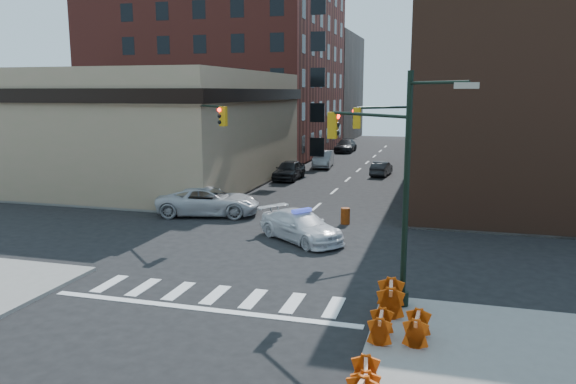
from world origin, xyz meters
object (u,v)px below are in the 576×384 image
Objects in this scene: pickup at (209,201)px; parked_car_enear at (381,169)px; barricade_nw_a at (171,196)px; pedestrian_a at (201,190)px; barrel_road at (345,216)px; police_car at (301,226)px; pedestrian_b at (147,191)px; barrel_bank at (216,205)px; barricade_se_a at (391,299)px; parked_car_wnear at (289,170)px; parked_car_wfar at (323,159)px.

parked_car_enear is at bearing -36.40° from pickup.
parked_car_enear is 3.04× the size of barricade_nw_a.
parked_car_enear is at bearing 91.95° from pedestrian_a.
police_car is at bearing -109.97° from barrel_road.
pedestrian_b is at bearing 100.73° from police_car.
police_car is 8.13m from pickup.
pedestrian_b is 1.44× the size of barrel_bank.
barricade_se_a is at bearing -73.51° from barrel_road.
parked_car_wnear is 16.66m from barrel_road.
parked_car_enear is 32.41m from barricade_se_a.
barricade_se_a is (3.98, -32.16, 0.03)m from parked_car_enear.
parked_car_enear is 2.49× the size of pedestrian_b.
parked_car_wnear is 1.25× the size of parked_car_enear.
police_car is 19.99m from parked_car_wnear.
barricade_se_a is at bearing -48.07° from barrel_bank.
police_car reaches higher than barrel_bank.
parked_car_wnear is at bearing 110.73° from pedestrian_a.
pedestrian_b is at bearing 45.17° from barricade_se_a.
police_car is at bearing -41.95° from barricade_nw_a.
pedestrian_a reaches higher than barrel_road.
parked_car_enear is (6.20, -4.08, -0.18)m from parked_car_wfar.
parked_car_enear is 19.26m from barrel_road.
pedestrian_a is 1.13× the size of barricade_se_a.
barricade_nw_a is (-12.16, 2.24, 0.16)m from barrel_road.
pedestrian_b is 1.13× the size of barricade_se_a.
barrel_bank is at bearing -16.66° from pedestrian_a.
parked_car_enear is at bearing -38.82° from parked_car_wfar.
police_car is 3.34× the size of pedestrian_a.
barrel_bank is (-1.80, -22.91, -0.27)m from parked_car_wfar.
barricade_nw_a is (-12.00, -17.03, -0.01)m from parked_car_enear.
barricade_se_a is (17.60, -14.87, -0.26)m from pedestrian_b.
barricade_nw_a is at bearing 155.77° from barrel_bank.
parked_car_wfar reaches higher than barricade_nw_a.
pedestrian_b is 1.22× the size of barricade_nw_a.
barricade_nw_a is (-4.63, -12.62, -0.20)m from parked_car_wnear.
barrel_bank is at bearing 72.25° from parked_car_enear.
barrel_road is at bearing -3.06° from barrel_bank.
barricade_nw_a is at bearing 46.22° from pickup.
police_car is 1.06× the size of parked_car_wfar.
pedestrian_a reaches higher than barricade_se_a.
parked_car_wfar is 3.16× the size of pedestrian_a.
pickup is 20.94m from parked_car_enear.
pedestrian_a is at bearing -102.45° from parked_car_wnear.
parked_car_wnear is at bearing -16.66° from pickup.
parked_car_wfar is 3.18× the size of pedestrian_b.
parked_car_enear is 20.46m from barrel_bank.
barrel_road is (10.31, -3.07, -0.46)m from pedestrian_a.
pedestrian_b is (-3.47, -1.10, -0.00)m from pedestrian_a.
police_car reaches higher than barrel_road.
barricade_se_a is (5.35, -8.69, -0.09)m from police_car.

